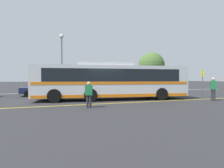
# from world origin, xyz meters

# --- Properties ---
(ground_plane) EXTENTS (220.00, 220.00, 0.00)m
(ground_plane) POSITION_xyz_m (0.00, 0.00, 0.00)
(ground_plane) COLOR #2D2D30
(lane_strip_0) EXTENTS (32.42, 0.20, 0.01)m
(lane_strip_0) POSITION_xyz_m (0.91, -1.82, 0.00)
(lane_strip_0) COLOR gold
(lane_strip_0) RESTS_ON ground_plane
(curb_strip) EXTENTS (40.42, 0.36, 0.15)m
(curb_strip) POSITION_xyz_m (0.91, 7.61, 0.07)
(curb_strip) COLOR #99999E
(curb_strip) RESTS_ON ground_plane
(transit_bus) EXTENTS (12.92, 4.25, 3.14)m
(transit_bus) POSITION_xyz_m (0.90, 0.38, 1.60)
(transit_bus) COLOR silver
(transit_bus) RESTS_ON ground_plane
(parked_car_1) EXTENTS (4.07, 2.24, 1.46)m
(parked_car_1) POSITION_xyz_m (-4.93, 5.88, 0.73)
(parked_car_1) COLOR navy
(parked_car_1) RESTS_ON ground_plane
(pedestrian_0) EXTENTS (0.46, 0.44, 1.83)m
(pedestrian_0) POSITION_xyz_m (8.29, -2.90, 1.05)
(pedestrian_0) COLOR #2D2D33
(pedestrian_0) RESTS_ON ground_plane
(pedestrian_1) EXTENTS (0.47, 0.35, 1.56)m
(pedestrian_1) POSITION_xyz_m (-1.74, -3.20, 0.88)
(pedestrian_1) COLOR #2D2D33
(pedestrian_1) RESTS_ON ground_plane
(bus_stop_sign) EXTENTS (0.08, 0.40, 2.52)m
(bus_stop_sign) POSITION_xyz_m (8.71, -1.43, 1.59)
(bus_stop_sign) COLOR #59595E
(bus_stop_sign) RESTS_ON ground_plane
(street_lamp) EXTENTS (0.52, 0.52, 7.13)m
(street_lamp) POSITION_xyz_m (-2.76, 8.54, 5.18)
(street_lamp) COLOR #59595E
(street_lamp) RESTS_ON ground_plane
(tree_0) EXTENTS (4.07, 4.07, 5.90)m
(tree_0) POSITION_xyz_m (10.87, 10.63, 3.85)
(tree_0) COLOR #513823
(tree_0) RESTS_ON ground_plane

